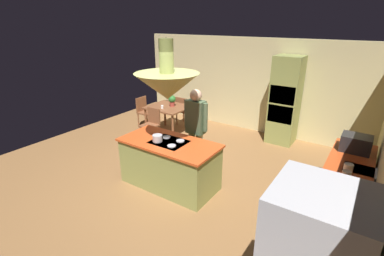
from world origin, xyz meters
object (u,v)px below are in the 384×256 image
at_px(kitchen_island, 170,164).
at_px(chair_facing_island, 152,123).
at_px(chair_at_corner, 144,110).
at_px(person_at_island, 196,126).
at_px(canister_flour, 346,177).
at_px(chair_by_back_wall, 183,109).
at_px(oven_tower, 285,101).
at_px(cup_on_table, 162,107).
at_px(canister_sugar, 348,171).
at_px(microwave_on_counter, 356,143).
at_px(potted_plant_on_table, 172,100).
at_px(cooking_pot_on_cooktop, 157,138).
at_px(dining_table, 168,110).

height_order(kitchen_island, chair_facing_island, kitchen_island).
bearing_deg(chair_at_corner, person_at_island, -116.90).
distance_m(chair_facing_island, canister_flour, 4.71).
xyz_separation_m(kitchen_island, chair_by_back_wall, (-1.70, 2.80, 0.05)).
bearing_deg(oven_tower, person_at_island, -111.57).
bearing_deg(chair_facing_island, cup_on_table, 91.13).
xyz_separation_m(person_at_island, chair_by_back_wall, (-1.80, 2.07, -0.51)).
bearing_deg(canister_sugar, cup_on_table, 162.55).
xyz_separation_m(chair_facing_island, cup_on_table, (-0.01, 0.46, 0.30)).
xyz_separation_m(oven_tower, chair_at_corner, (-3.71, -1.14, -0.59)).
distance_m(chair_at_corner, canister_flour, 5.77).
relative_size(cup_on_table, canister_sugar, 0.43).
bearing_deg(canister_flour, kitchen_island, -174.91).
distance_m(chair_by_back_wall, canister_flour, 5.23).
distance_m(kitchen_island, person_at_island, 0.92).
height_order(chair_at_corner, microwave_on_counter, microwave_on_counter).
xyz_separation_m(oven_tower, chair_facing_island, (-2.80, -1.84, -0.59)).
height_order(kitchen_island, microwave_on_counter, microwave_on_counter).
height_order(potted_plant_on_table, cooking_pot_on_cooktop, potted_plant_on_table).
xyz_separation_m(chair_at_corner, cooking_pot_on_cooktop, (2.45, -2.23, 0.48)).
distance_m(oven_tower, microwave_on_counter, 2.49).
xyz_separation_m(dining_table, canister_flour, (4.54, -1.85, 0.33)).
bearing_deg(person_at_island, dining_table, 142.69).
height_order(oven_tower, microwave_on_counter, oven_tower).
relative_size(person_at_island, chair_by_back_wall, 2.01).
relative_size(dining_table, chair_facing_island, 1.21).
bearing_deg(canister_flour, dining_table, 157.86).
distance_m(person_at_island, microwave_on_counter, 2.83).
height_order(potted_plant_on_table, microwave_on_counter, microwave_on_counter).
bearing_deg(canister_flour, cooking_pot_on_cooktop, -172.72).
bearing_deg(cooking_pot_on_cooktop, potted_plant_on_table, 122.33).
xyz_separation_m(chair_facing_island, chair_at_corner, (-0.91, 0.70, 0.00)).
bearing_deg(cup_on_table, person_at_island, -32.10).
bearing_deg(canister_flour, chair_by_back_wall, 150.75).
bearing_deg(chair_by_back_wall, chair_at_corner, 37.54).
distance_m(cup_on_table, cooking_pot_on_cooktop, 2.53).
xyz_separation_m(person_at_island, potted_plant_on_table, (-1.73, 1.47, -0.08)).
relative_size(kitchen_island, cup_on_table, 20.41).
bearing_deg(canister_sugar, chair_facing_island, 167.93).
relative_size(cup_on_table, canister_flour, 0.49).
bearing_deg(potted_plant_on_table, canister_sugar, -21.47).
relative_size(oven_tower, chair_facing_island, 2.52).
relative_size(chair_at_corner, cup_on_table, 9.67).
height_order(chair_at_corner, cup_on_table, chair_at_corner).
relative_size(chair_by_back_wall, potted_plant_on_table, 2.90).
xyz_separation_m(chair_by_back_wall, canister_flour, (4.54, -2.54, 0.49)).
height_order(person_at_island, potted_plant_on_table, person_at_island).
distance_m(kitchen_island, microwave_on_counter, 3.25).
relative_size(kitchen_island, chair_by_back_wall, 2.11).
bearing_deg(canister_sugar, chair_by_back_wall, 152.50).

